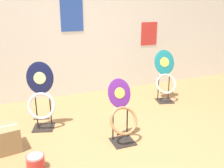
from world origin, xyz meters
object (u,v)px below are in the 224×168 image
(toilet_seat_display_teal_sax, at_px, (165,76))
(paint_can, at_px, (36,162))
(toilet_seat_display_navy_moon, at_px, (41,97))
(storage_box, at_px, (1,139))
(toilet_seat_display_purple_note, at_px, (122,115))

(toilet_seat_display_teal_sax, height_order, paint_can, toilet_seat_display_teal_sax)
(toilet_seat_display_navy_moon, relative_size, storage_box, 2.13)
(paint_can, bearing_deg, storage_box, 121.70)
(paint_can, distance_m, storage_box, 0.62)
(toilet_seat_display_navy_moon, xyz_separation_m, paint_can, (-0.22, -0.92, -0.38))
(toilet_seat_display_purple_note, distance_m, storage_box, 1.46)
(toilet_seat_display_navy_moon, height_order, storage_box, toilet_seat_display_navy_moon)
(toilet_seat_display_navy_moon, relative_size, paint_can, 4.93)
(paint_can, bearing_deg, toilet_seat_display_teal_sax, 25.57)
(toilet_seat_display_purple_note, height_order, storage_box, toilet_seat_display_purple_note)
(paint_can, xyz_separation_m, storage_box, (-0.32, 0.52, 0.06))
(paint_can, height_order, storage_box, storage_box)
(toilet_seat_display_purple_note, relative_size, storage_box, 1.78)
(toilet_seat_display_teal_sax, relative_size, toilet_seat_display_navy_moon, 0.96)
(toilet_seat_display_purple_note, bearing_deg, paint_can, -171.90)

